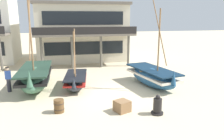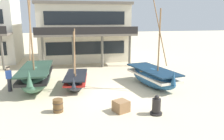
{
  "view_description": "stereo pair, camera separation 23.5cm",
  "coord_description": "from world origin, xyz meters",
  "px_view_note": "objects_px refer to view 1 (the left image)",
  "views": [
    {
      "loc": [
        -3.09,
        -13.13,
        4.87
      ],
      "look_at": [
        0.0,
        1.0,
        1.4
      ],
      "focal_mm": 35.6,
      "sensor_mm": 36.0,
      "label": 1
    },
    {
      "loc": [
        -2.86,
        -13.18,
        4.87
      ],
      "look_at": [
        0.0,
        1.0,
        1.4
      ],
      "focal_mm": 35.6,
      "sensor_mm": 36.0,
      "label": 2
    }
  ],
  "objects_px": {
    "fishing_boat_far_right": "(76,80)",
    "wooden_barrel": "(59,106)",
    "fisherman_by_hull": "(8,80)",
    "fishing_boat_centre_large": "(36,77)",
    "harbor_building_main": "(82,31)",
    "fishing_boat_near_left": "(152,76)",
    "cargo_crate": "(122,106)",
    "capstan_winch": "(157,106)"
  },
  "relations": [
    {
      "from": "fisherman_by_hull",
      "to": "wooden_barrel",
      "type": "height_order",
      "value": "fisherman_by_hull"
    },
    {
      "from": "fishing_boat_centre_large",
      "to": "fishing_boat_far_right",
      "type": "distance_m",
      "value": 2.8
    },
    {
      "from": "capstan_winch",
      "to": "cargo_crate",
      "type": "xyz_separation_m",
      "value": [
        -1.69,
        0.68,
        -0.12
      ]
    },
    {
      "from": "wooden_barrel",
      "to": "harbor_building_main",
      "type": "relative_size",
      "value": 0.07
    },
    {
      "from": "fishing_boat_near_left",
      "to": "wooden_barrel",
      "type": "bearing_deg",
      "value": -153.26
    },
    {
      "from": "fishing_boat_far_right",
      "to": "cargo_crate",
      "type": "distance_m",
      "value": 5.08
    },
    {
      "from": "fishing_boat_far_right",
      "to": "capstan_winch",
      "type": "bearing_deg",
      "value": -54.17
    },
    {
      "from": "wooden_barrel",
      "to": "cargo_crate",
      "type": "xyz_separation_m",
      "value": [
        3.25,
        -0.61,
        -0.05
      ]
    },
    {
      "from": "fishing_boat_far_right",
      "to": "capstan_winch",
      "type": "distance_m",
      "value": 6.52
    },
    {
      "from": "fishing_boat_near_left",
      "to": "harbor_building_main",
      "type": "distance_m",
      "value": 13.01
    },
    {
      "from": "fishing_boat_centre_large",
      "to": "fishing_boat_near_left",
      "type": "bearing_deg",
      "value": -8.48
    },
    {
      "from": "fishing_boat_centre_large",
      "to": "wooden_barrel",
      "type": "height_order",
      "value": "fishing_boat_centre_large"
    },
    {
      "from": "fishing_boat_near_left",
      "to": "fishing_boat_far_right",
      "type": "relative_size",
      "value": 1.5
    },
    {
      "from": "fishing_boat_centre_large",
      "to": "capstan_winch",
      "type": "height_order",
      "value": "fishing_boat_centre_large"
    },
    {
      "from": "capstan_winch",
      "to": "cargo_crate",
      "type": "height_order",
      "value": "capstan_winch"
    },
    {
      "from": "fishing_boat_near_left",
      "to": "fishing_boat_centre_large",
      "type": "xyz_separation_m",
      "value": [
        -8.15,
        1.22,
        0.11
      ]
    },
    {
      "from": "fishing_boat_far_right",
      "to": "cargo_crate",
      "type": "bearing_deg",
      "value": -65.18
    },
    {
      "from": "fishing_boat_centre_large",
      "to": "wooden_barrel",
      "type": "xyz_separation_m",
      "value": [
        1.62,
        -4.51,
        -0.46
      ]
    },
    {
      "from": "fishing_boat_far_right",
      "to": "cargo_crate",
      "type": "xyz_separation_m",
      "value": [
        2.13,
        -4.6,
        -0.23
      ]
    },
    {
      "from": "capstan_winch",
      "to": "fishing_boat_far_right",
      "type": "bearing_deg",
      "value": 125.83
    },
    {
      "from": "fishing_boat_far_right",
      "to": "harbor_building_main",
      "type": "bearing_deg",
      "value": 82.83
    },
    {
      "from": "cargo_crate",
      "to": "capstan_winch",
      "type": "bearing_deg",
      "value": -22.04
    },
    {
      "from": "capstan_winch",
      "to": "fishing_boat_near_left",
      "type": "bearing_deg",
      "value": 70.76
    },
    {
      "from": "fisherman_by_hull",
      "to": "cargo_crate",
      "type": "height_order",
      "value": "fisherman_by_hull"
    },
    {
      "from": "fishing_boat_centre_large",
      "to": "cargo_crate",
      "type": "height_order",
      "value": "fishing_boat_centre_large"
    },
    {
      "from": "fishing_boat_near_left",
      "to": "fisherman_by_hull",
      "type": "distance_m",
      "value": 9.85
    },
    {
      "from": "fishing_boat_centre_large",
      "to": "harbor_building_main",
      "type": "height_order",
      "value": "fishing_boat_centre_large"
    },
    {
      "from": "fishing_boat_far_right",
      "to": "harbor_building_main",
      "type": "distance_m",
      "value": 11.82
    },
    {
      "from": "fishing_boat_far_right",
      "to": "wooden_barrel",
      "type": "distance_m",
      "value": 4.15
    },
    {
      "from": "fishing_boat_far_right",
      "to": "cargo_crate",
      "type": "height_order",
      "value": "fishing_boat_far_right"
    },
    {
      "from": "wooden_barrel",
      "to": "cargo_crate",
      "type": "bearing_deg",
      "value": -10.56
    },
    {
      "from": "fishing_boat_centre_large",
      "to": "fisherman_by_hull",
      "type": "relative_size",
      "value": 4.14
    },
    {
      "from": "fishing_boat_near_left",
      "to": "fishing_boat_far_right",
      "type": "xyz_separation_m",
      "value": [
        -5.41,
        0.71,
        -0.17
      ]
    },
    {
      "from": "harbor_building_main",
      "to": "fishing_boat_far_right",
      "type": "bearing_deg",
      "value": -97.17
    },
    {
      "from": "fishing_boat_near_left",
      "to": "cargo_crate",
      "type": "distance_m",
      "value": 5.11
    },
    {
      "from": "fishing_boat_near_left",
      "to": "wooden_barrel",
      "type": "distance_m",
      "value": 7.32
    },
    {
      "from": "fisherman_by_hull",
      "to": "cargo_crate",
      "type": "xyz_separation_m",
      "value": [
        6.53,
        -4.69,
        -0.54
      ]
    },
    {
      "from": "capstan_winch",
      "to": "cargo_crate",
      "type": "bearing_deg",
      "value": 157.96
    },
    {
      "from": "wooden_barrel",
      "to": "harbor_building_main",
      "type": "height_order",
      "value": "harbor_building_main"
    },
    {
      "from": "fishing_boat_near_left",
      "to": "fishing_boat_centre_large",
      "type": "bearing_deg",
      "value": 171.52
    },
    {
      "from": "harbor_building_main",
      "to": "cargo_crate",
      "type": "bearing_deg",
      "value": -87.53
    },
    {
      "from": "fisherman_by_hull",
      "to": "fishing_boat_centre_large",
      "type": "bearing_deg",
      "value": 14.38
    }
  ]
}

